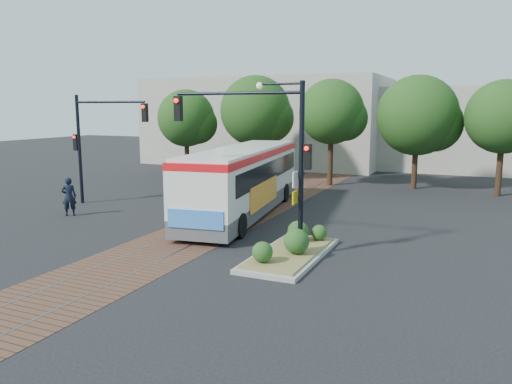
# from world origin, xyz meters

# --- Properties ---
(ground) EXTENTS (120.00, 120.00, 0.00)m
(ground) POSITION_xyz_m (0.00, 0.00, 0.00)
(ground) COLOR black
(ground) RESTS_ON ground
(trackbed) EXTENTS (3.60, 40.00, 0.02)m
(trackbed) POSITION_xyz_m (0.00, 4.00, 0.01)
(trackbed) COLOR #553326
(trackbed) RESTS_ON ground
(tree_row) EXTENTS (26.40, 5.60, 7.67)m
(tree_row) POSITION_xyz_m (1.21, 16.42, 4.85)
(tree_row) COLOR #382314
(tree_row) RESTS_ON ground
(warehouses) EXTENTS (40.00, 13.00, 8.00)m
(warehouses) POSITION_xyz_m (-0.53, 28.75, 3.81)
(warehouses) COLOR #ADA899
(warehouses) RESTS_ON ground
(city_bus) EXTENTS (4.39, 12.73, 3.34)m
(city_bus) POSITION_xyz_m (0.15, 4.97, 1.86)
(city_bus) COLOR #4A4A4D
(city_bus) RESTS_ON ground
(traffic_island) EXTENTS (2.20, 5.20, 1.13)m
(traffic_island) POSITION_xyz_m (4.82, -0.90, 0.33)
(traffic_island) COLOR gray
(traffic_island) RESTS_ON ground
(signal_pole_main) EXTENTS (5.49, 0.46, 6.00)m
(signal_pole_main) POSITION_xyz_m (3.86, -0.81, 4.16)
(signal_pole_main) COLOR black
(signal_pole_main) RESTS_ON ground
(signal_pole_left) EXTENTS (4.99, 0.34, 6.00)m
(signal_pole_left) POSITION_xyz_m (-8.37, 4.00, 3.86)
(signal_pole_left) COLOR black
(signal_pole_left) RESTS_ON ground
(officer) EXTENTS (0.83, 0.80, 1.92)m
(officer) POSITION_xyz_m (-7.63, 1.12, 0.96)
(officer) COLOR black
(officer) RESTS_ON ground
(parked_car) EXTENTS (5.20, 3.15, 1.41)m
(parked_car) POSITION_xyz_m (-3.92, 9.08, 0.70)
(parked_car) COLOR black
(parked_car) RESTS_ON ground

